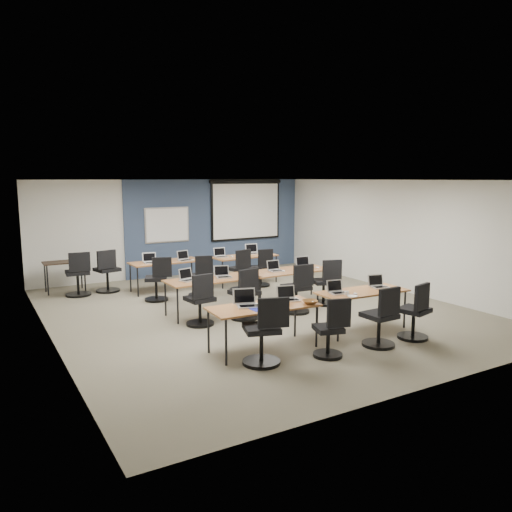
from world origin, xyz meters
TOP-DOWN VIEW (x-y plane):
  - floor at (0.00, 0.00)m, footprint 8.00×9.00m
  - ceiling at (0.00, 0.00)m, footprint 8.00×9.00m
  - wall_back at (0.00, 4.50)m, footprint 8.00×0.04m
  - wall_front at (0.00, -4.50)m, footprint 8.00×0.04m
  - wall_left at (-4.00, 0.00)m, footprint 0.04×9.00m
  - wall_right at (4.00, 0.00)m, footprint 0.04×9.00m
  - blue_accent_panel at (1.25, 4.47)m, footprint 5.50×0.04m
  - whiteboard at (-0.30, 4.43)m, footprint 1.28×0.03m
  - projector_screen at (2.20, 4.41)m, footprint 2.40×0.10m
  - training_table_front_left at (-1.11, -2.15)m, footprint 1.77×0.74m
  - training_table_front_right at (0.98, -2.13)m, footprint 1.68×0.70m
  - training_table_mid_left at (-0.89, 0.24)m, footprint 1.90×0.79m
  - training_table_mid_right at (0.94, 0.25)m, footprint 1.94×0.81m
  - training_table_back_left at (-0.97, 2.73)m, footprint 1.72×0.72m
  - training_table_back_right at (1.11, 2.53)m, footprint 1.71×0.71m
  - laptop_0 at (-1.35, -2.03)m, footprint 0.36×0.31m
  - mouse_0 at (-1.16, -2.35)m, footprint 0.07×0.11m
  - task_chair_0 at (-1.44, -2.71)m, footprint 0.59×0.57m
  - laptop_1 at (-0.57, -2.04)m, footprint 0.31×0.26m
  - mouse_1 at (-0.31, -2.37)m, footprint 0.08×0.10m
  - task_chair_1 at (-0.39, -2.95)m, footprint 0.47×0.46m
  - laptop_2 at (0.46, -2.05)m, footprint 0.30×0.25m
  - mouse_2 at (0.68, -2.28)m, footprint 0.08×0.10m
  - task_chair_2 at (0.63, -2.98)m, footprint 0.54×0.54m
  - laptop_3 at (1.43, -2.06)m, footprint 0.30×0.26m
  - mouse_3 at (1.65, -2.28)m, footprint 0.07×0.10m
  - task_chair_3 at (1.40, -2.99)m, footprint 0.53×0.52m
  - laptop_4 at (-1.41, 0.30)m, footprint 0.31×0.26m
  - mouse_4 at (-1.21, 0.17)m, footprint 0.06×0.10m
  - task_chair_4 at (-1.44, -0.42)m, footprint 0.53×0.53m
  - laptop_5 at (-0.65, 0.24)m, footprint 0.31×0.26m
  - mouse_5 at (-0.25, 0.18)m, footprint 0.07×0.10m
  - task_chair_5 at (-0.51, -0.46)m, footprint 0.55×0.55m
  - laptop_6 at (0.64, 0.29)m, footprint 0.30×0.26m
  - mouse_6 at (0.77, 0.16)m, footprint 0.08×0.12m
  - task_chair_6 at (0.64, -0.59)m, footprint 0.55×0.55m
  - laptop_7 at (1.44, 0.30)m, footprint 0.34×0.29m
  - mouse_7 at (1.66, 0.11)m, footprint 0.09×0.12m
  - task_chair_7 at (1.56, -0.32)m, footprint 0.54×0.53m
  - laptop_8 at (-1.38, 2.69)m, footprint 0.32×0.27m
  - mouse_8 at (-1.20, 2.53)m, footprint 0.08×0.10m
  - task_chair_8 at (-1.50, 1.83)m, footprint 0.56×0.53m
  - laptop_9 at (-0.54, 2.62)m, footprint 0.31×0.27m
  - mouse_9 at (-0.34, 2.54)m, footprint 0.07×0.10m
  - task_chair_9 at (-0.50, 1.76)m, footprint 0.50×0.49m
  - laptop_10 at (0.48, 2.66)m, footprint 0.31×0.26m
  - mouse_10 at (0.74, 2.55)m, footprint 0.10×0.12m
  - task_chair_10 at (0.61, 1.76)m, footprint 0.58×0.57m
  - laptop_11 at (1.49, 2.75)m, footprint 0.34×0.29m
  - mouse_11 at (1.63, 2.45)m, footprint 0.08×0.11m
  - task_chair_11 at (1.31, 1.98)m, footprint 0.49×0.49m
  - blue_mousepad at (-1.29, -2.31)m, footprint 0.25×0.22m
  - snack_bowl at (-0.40, -2.42)m, footprint 0.36×0.36m
  - snack_plate at (0.54, -2.37)m, footprint 0.18×0.18m
  - coffee_cup at (0.46, -2.30)m, footprint 0.08×0.08m
  - utility_table at (-3.15, 3.82)m, footprint 0.97×0.54m
  - spare_chair_a at (-2.27, 3.29)m, footprint 0.57×0.57m
  - spare_chair_b at (-2.95, 3.21)m, footprint 0.58×0.58m

SIDE VIEW (x-z plane):
  - floor at x=0.00m, z-range -0.01..0.01m
  - task_chair_1 at x=-0.39m, z-range -0.09..0.86m
  - task_chair_11 at x=1.31m, z-range -0.09..0.88m
  - task_chair_9 at x=-0.50m, z-range -0.09..0.89m
  - task_chair_3 at x=1.40m, z-range -0.09..0.92m
  - task_chair_4 at x=-1.44m, z-range -0.09..0.92m
  - task_chair_7 at x=1.56m, z-range -0.09..0.92m
  - task_chair_8 at x=-1.50m, z-range -0.09..0.92m
  - task_chair_2 at x=0.63m, z-range -0.09..0.93m
  - task_chair_5 at x=-0.51m, z-range -0.09..0.94m
  - task_chair_6 at x=0.64m, z-range -0.09..0.94m
  - task_chair_10 at x=0.61m, z-range -0.09..0.96m
  - task_chair_0 at x=-1.44m, z-range -0.09..0.96m
  - spare_chair_a at x=-2.27m, z-range -0.09..0.96m
  - spare_chair_b at x=-2.95m, z-range -0.09..0.97m
  - utility_table at x=-3.15m, z-range 0.29..1.04m
  - training_table_front_right at x=0.98m, z-range 0.32..1.05m
  - training_table_back_right at x=1.11m, z-range 0.32..1.05m
  - training_table_back_left at x=-0.97m, z-range 0.32..1.05m
  - training_table_front_left at x=-1.11m, z-range 0.32..1.05m
  - training_table_mid_left at x=-0.89m, z-range 0.32..1.05m
  - training_table_mid_right at x=0.94m, z-range 0.32..1.05m
  - blue_mousepad at x=-1.29m, z-range 0.73..0.74m
  - snack_plate at x=0.54m, z-range 0.73..0.74m
  - mouse_8 at x=-1.20m, z-range 0.73..0.76m
  - mouse_2 at x=0.68m, z-range 0.73..0.76m
  - mouse_1 at x=-0.31m, z-range 0.73..0.76m
  - mouse_3 at x=1.65m, z-range 0.73..0.76m
  - mouse_9 at x=-0.34m, z-range 0.72..0.76m
  - mouse_4 at x=-1.21m, z-range 0.72..0.76m
  - mouse_5 at x=-0.25m, z-range 0.72..0.76m
  - mouse_11 at x=1.63m, z-range 0.72..0.76m
  - mouse_0 at x=-1.16m, z-range 0.72..0.76m
  - mouse_10 at x=0.74m, z-range 0.72..0.76m
  - mouse_6 at x=0.77m, z-range 0.72..0.76m
  - mouse_7 at x=1.66m, z-range 0.72..0.76m
  - snack_bowl at x=-0.40m, z-range 0.73..0.80m
  - coffee_cup at x=0.46m, z-range 0.74..0.80m
  - laptop_2 at x=0.46m, z-range 0.67..0.90m
  - laptop_6 at x=0.64m, z-range 0.67..0.90m
  - laptop_3 at x=1.43m, z-range 0.67..0.90m
  - laptop_4 at x=-1.41m, z-range 0.67..0.91m
  - laptop_10 at x=0.48m, z-range 0.67..0.91m
  - laptop_5 at x=-0.65m, z-range 0.67..0.91m
  - laptop_1 at x=-0.57m, z-range 0.67..0.91m
  - laptop_9 at x=-0.54m, z-range 0.67..0.91m
  - laptop_8 at x=-1.38m, z-range 0.67..0.91m
  - laptop_7 at x=1.44m, z-range 0.67..0.92m
  - laptop_11 at x=1.49m, z-range 0.66..0.92m
  - laptop_0 at x=-1.35m, z-range 0.66..0.93m
  - wall_back at x=0.00m, z-range 0.00..2.70m
  - wall_front at x=0.00m, z-range 0.00..2.70m
  - wall_left at x=-4.00m, z-range 0.00..2.70m
  - wall_right at x=4.00m, z-range 0.00..2.70m
  - blue_accent_panel at x=1.25m, z-range 0.00..2.70m
  - whiteboard at x=-0.30m, z-range 0.96..1.94m
  - projector_screen at x=2.20m, z-range 0.98..2.80m
  - ceiling at x=0.00m, z-range 2.69..2.71m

